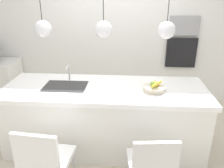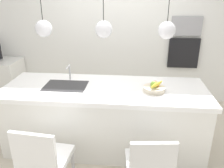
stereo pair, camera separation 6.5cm
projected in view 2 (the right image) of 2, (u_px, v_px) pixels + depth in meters
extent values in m
plane|color=beige|center=(105.00, 144.00, 3.34)|extent=(6.60, 6.60, 0.00)
cube|color=white|center=(115.00, 34.00, 4.37)|extent=(6.00, 0.10, 2.60)
cube|color=white|center=(105.00, 119.00, 3.18)|extent=(2.61, 0.90, 0.83)
cube|color=white|center=(104.00, 89.00, 3.01)|extent=(2.67, 0.96, 0.06)
cube|color=#2D2D30|center=(66.00, 86.00, 3.05)|extent=(0.56, 0.40, 0.02)
cylinder|color=silver|center=(70.00, 72.00, 3.23)|extent=(0.02, 0.02, 0.22)
cylinder|color=silver|center=(68.00, 67.00, 3.12)|extent=(0.02, 0.16, 0.02)
cylinder|color=beige|center=(154.00, 89.00, 2.87)|extent=(0.27, 0.27, 0.06)
sphere|color=olive|center=(154.00, 85.00, 2.85)|extent=(0.08, 0.08, 0.08)
sphere|color=#B22D1E|center=(155.00, 84.00, 2.88)|extent=(0.08, 0.08, 0.08)
sphere|color=orange|center=(156.00, 84.00, 2.87)|extent=(0.07, 0.07, 0.07)
ellipsoid|color=yellow|center=(157.00, 84.00, 2.80)|extent=(0.17, 0.15, 0.10)
cube|color=#9E9EA3|center=(186.00, 26.00, 4.12)|extent=(0.54, 0.08, 0.34)
cube|color=black|center=(183.00, 53.00, 4.31)|extent=(0.56, 0.08, 0.56)
cube|color=white|center=(47.00, 158.00, 2.40)|extent=(0.51, 0.51, 0.06)
cube|color=white|center=(34.00, 153.00, 2.11)|extent=(0.44, 0.08, 0.42)
cylinder|color=#B2B2B7|center=(73.00, 165.00, 2.64)|extent=(0.04, 0.04, 0.40)
cylinder|color=#B2B2B7|center=(41.00, 160.00, 2.71)|extent=(0.04, 0.04, 0.40)
cube|color=silver|center=(148.00, 164.00, 2.30)|extent=(0.49, 0.47, 0.06)
cube|color=silver|center=(153.00, 160.00, 2.04)|extent=(0.42, 0.09, 0.37)
sphere|color=silver|center=(44.00, 29.00, 2.79)|extent=(0.21, 0.21, 0.21)
sphere|color=silver|center=(104.00, 29.00, 2.72)|extent=(0.21, 0.21, 0.21)
sphere|color=silver|center=(167.00, 30.00, 2.66)|extent=(0.21, 0.21, 0.21)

